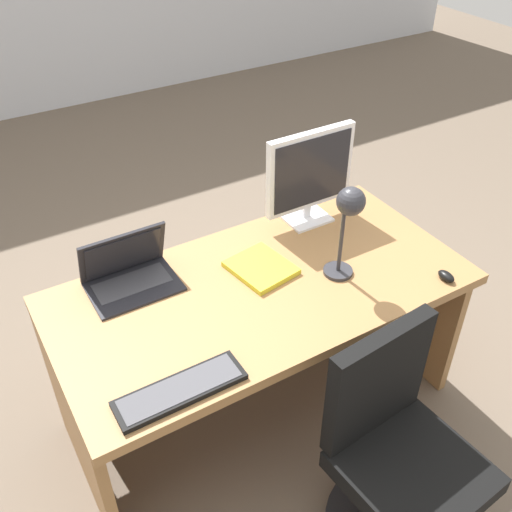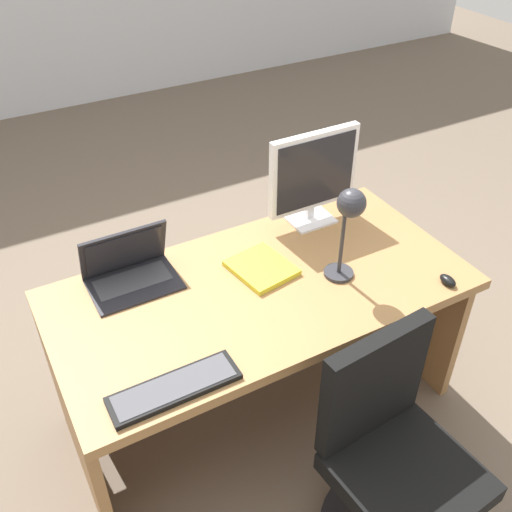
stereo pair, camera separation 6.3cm
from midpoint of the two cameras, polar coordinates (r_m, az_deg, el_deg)
name	(u,v)px [view 2 (the right image)]	position (r m, az deg, el deg)	size (l,w,h in m)	color
ground	(148,243)	(3.87, -10.04, 1.25)	(12.00, 12.00, 0.00)	#6B5B4C
desk	(256,316)	(2.48, 0.69, -5.85)	(1.66, 0.83, 0.74)	#9E7042
monitor	(314,174)	(2.58, 6.34, 7.91)	(0.43, 0.16, 0.44)	silver
laptop	(128,265)	(2.35, -11.61, -0.86)	(0.35, 0.25, 0.23)	black
keyboard	(174,388)	(1.95, -7.03, -12.66)	(0.43, 0.13, 0.02)	black
mouse	(448,280)	(2.44, 18.91, -2.27)	(0.04, 0.08, 0.03)	black
desk_lamp	(349,215)	(2.21, 9.89, 3.94)	(0.12, 0.14, 0.41)	#2D2D33
book	(261,268)	(2.38, 1.29, -1.17)	(0.25, 0.28, 0.02)	yellow
office_chair	(393,470)	(2.29, 14.02, -19.61)	(0.56, 0.56, 0.89)	black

